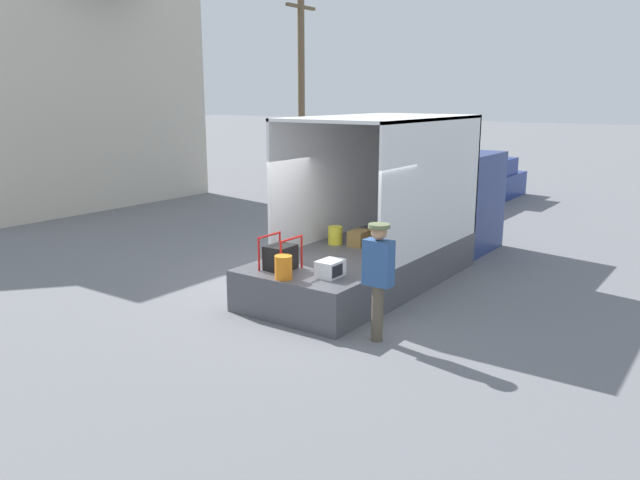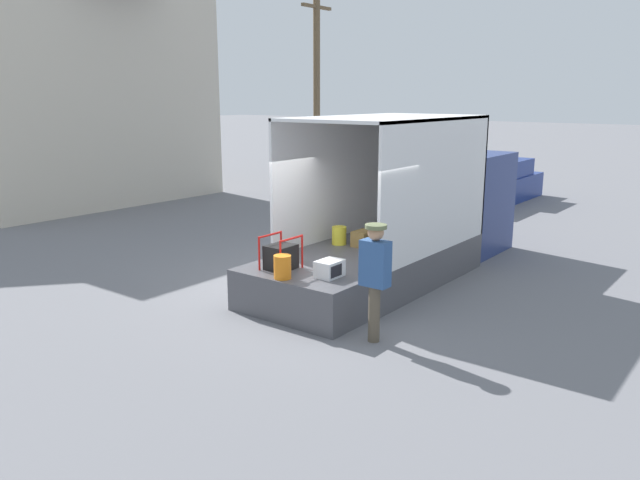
{
  "view_description": "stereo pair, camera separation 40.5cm",
  "coord_description": "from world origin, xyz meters",
  "px_view_note": "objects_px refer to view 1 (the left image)",
  "views": [
    {
      "loc": [
        -8.72,
        -6.13,
        3.69
      ],
      "look_at": [
        -0.31,
        -0.2,
        1.29
      ],
      "focal_mm": 35.0,
      "sensor_mm": 36.0,
      "label": 1
    },
    {
      "loc": [
        -8.48,
        -6.45,
        3.69
      ],
      "look_at": [
        -0.31,
        -0.2,
        1.29
      ],
      "focal_mm": 35.0,
      "sensor_mm": 36.0,
      "label": 2
    }
  ],
  "objects_px": {
    "pickup_truck_blue": "(474,184)",
    "microwave": "(330,269)",
    "box_truck": "(419,217)",
    "orange_bucket": "(283,267)",
    "worker_person": "(378,269)",
    "portable_generator": "(281,257)",
    "utility_pole": "(301,87)"
  },
  "relations": [
    {
      "from": "microwave",
      "to": "utility_pole",
      "type": "bearing_deg",
      "value": 38.45
    },
    {
      "from": "box_truck",
      "to": "microwave",
      "type": "bearing_deg",
      "value": -172.96
    },
    {
      "from": "microwave",
      "to": "orange_bucket",
      "type": "distance_m",
      "value": 0.78
    },
    {
      "from": "orange_bucket",
      "to": "microwave",
      "type": "bearing_deg",
      "value": -45.63
    },
    {
      "from": "box_truck",
      "to": "pickup_truck_blue",
      "type": "relative_size",
      "value": 1.17
    },
    {
      "from": "portable_generator",
      "to": "pickup_truck_blue",
      "type": "xyz_separation_m",
      "value": [
        13.09,
        1.66,
        -0.36
      ]
    },
    {
      "from": "worker_person",
      "to": "utility_pole",
      "type": "bearing_deg",
      "value": 40.59
    },
    {
      "from": "orange_bucket",
      "to": "worker_person",
      "type": "distance_m",
      "value": 1.7
    },
    {
      "from": "orange_bucket",
      "to": "worker_person",
      "type": "height_order",
      "value": "worker_person"
    },
    {
      "from": "utility_pole",
      "to": "orange_bucket",
      "type": "bearing_deg",
      "value": -144.27
    },
    {
      "from": "box_truck",
      "to": "microwave",
      "type": "xyz_separation_m",
      "value": [
        -4.32,
        -0.53,
        -0.13
      ]
    },
    {
      "from": "orange_bucket",
      "to": "utility_pole",
      "type": "distance_m",
      "value": 16.68
    },
    {
      "from": "portable_generator",
      "to": "worker_person",
      "type": "relative_size",
      "value": 0.33
    },
    {
      "from": "worker_person",
      "to": "pickup_truck_blue",
      "type": "height_order",
      "value": "worker_person"
    },
    {
      "from": "portable_generator",
      "to": "orange_bucket",
      "type": "distance_m",
      "value": 0.6
    },
    {
      "from": "worker_person",
      "to": "box_truck",
      "type": "bearing_deg",
      "value": 19.42
    },
    {
      "from": "microwave",
      "to": "orange_bucket",
      "type": "relative_size",
      "value": 1.17
    },
    {
      "from": "portable_generator",
      "to": "pickup_truck_blue",
      "type": "height_order",
      "value": "pickup_truck_blue"
    },
    {
      "from": "portable_generator",
      "to": "worker_person",
      "type": "bearing_deg",
      "value": -97.38
    },
    {
      "from": "microwave",
      "to": "orange_bucket",
      "type": "bearing_deg",
      "value": 134.37
    },
    {
      "from": "orange_bucket",
      "to": "pickup_truck_blue",
      "type": "height_order",
      "value": "pickup_truck_blue"
    },
    {
      "from": "portable_generator",
      "to": "box_truck",
      "type": "bearing_deg",
      "value": -5.51
    },
    {
      "from": "pickup_truck_blue",
      "to": "microwave",
      "type": "bearing_deg",
      "value": -168.6
    },
    {
      "from": "portable_generator",
      "to": "utility_pole",
      "type": "height_order",
      "value": "utility_pole"
    },
    {
      "from": "pickup_truck_blue",
      "to": "utility_pole",
      "type": "bearing_deg",
      "value": 91.7
    },
    {
      "from": "box_truck",
      "to": "microwave",
      "type": "relative_size",
      "value": 13.83
    },
    {
      "from": "pickup_truck_blue",
      "to": "utility_pole",
      "type": "relative_size",
      "value": 0.71
    },
    {
      "from": "microwave",
      "to": "portable_generator",
      "type": "bearing_deg",
      "value": 96.04
    },
    {
      "from": "box_truck",
      "to": "pickup_truck_blue",
      "type": "bearing_deg",
      "value": 13.53
    },
    {
      "from": "portable_generator",
      "to": "microwave",
      "type": "bearing_deg",
      "value": -83.96
    },
    {
      "from": "microwave",
      "to": "utility_pole",
      "type": "distance_m",
      "value": 16.59
    },
    {
      "from": "worker_person",
      "to": "utility_pole",
      "type": "distance_m",
      "value": 17.53
    }
  ]
}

